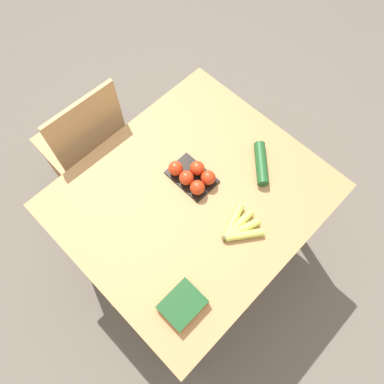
# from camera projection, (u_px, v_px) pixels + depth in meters

# --- Properties ---
(ground_plane) EXTENTS (12.00, 12.00, 0.00)m
(ground_plane) POSITION_uv_depth(u_px,v_px,m) (192.00, 244.00, 2.33)
(ground_plane) COLOR #665B51
(dining_table) EXTENTS (1.12, 0.99, 0.73)m
(dining_table) POSITION_uv_depth(u_px,v_px,m) (192.00, 204.00, 1.76)
(dining_table) COLOR #B27F4C
(dining_table) RESTS_ON ground_plane
(chair) EXTENTS (0.43, 0.41, 0.95)m
(chair) POSITION_uv_depth(u_px,v_px,m) (87.00, 144.00, 2.06)
(chair) COLOR tan
(chair) RESTS_ON ground_plane
(banana_bunch) EXTENTS (0.18, 0.18, 0.03)m
(banana_bunch) POSITION_uv_depth(u_px,v_px,m) (239.00, 228.00, 1.59)
(banana_bunch) COLOR brown
(banana_bunch) RESTS_ON dining_table
(tomato_pack) EXTENTS (0.15, 0.22, 0.08)m
(tomato_pack) POSITION_uv_depth(u_px,v_px,m) (193.00, 176.00, 1.67)
(tomato_pack) COLOR black
(tomato_pack) RESTS_ON dining_table
(carrot_bag) EXTENTS (0.16, 0.13, 0.04)m
(carrot_bag) POSITION_uv_depth(u_px,v_px,m) (182.00, 305.00, 1.44)
(carrot_bag) COLOR orange
(carrot_bag) RESTS_ON dining_table
(cucumber_near) EXTENTS (0.19, 0.19, 0.05)m
(cucumber_near) POSITION_uv_depth(u_px,v_px,m) (261.00, 163.00, 1.71)
(cucumber_near) COLOR #1E5123
(cucumber_near) RESTS_ON dining_table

